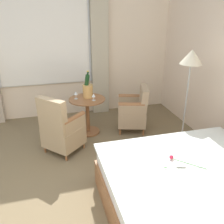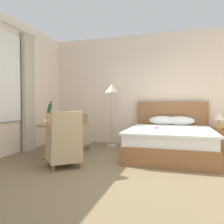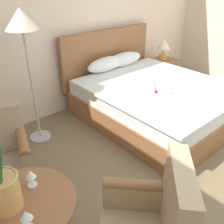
{
  "view_description": "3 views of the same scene",
  "coord_description": "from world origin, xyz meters",
  "px_view_note": "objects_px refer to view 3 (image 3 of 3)",
  "views": [
    {
      "loc": [
        2.49,
        -0.01,
        2.27
      ],
      "look_at": [
        -0.64,
        0.83,
        0.88
      ],
      "focal_mm": 40.0,
      "sensor_mm": 36.0,
      "label": 1
    },
    {
      "loc": [
        0.68,
        -3.27,
        1.11
      ],
      "look_at": [
        -0.63,
        1.08,
        0.95
      ],
      "focal_mm": 35.0,
      "sensor_mm": 36.0,
      "label": 2
    },
    {
      "loc": [
        -2.08,
        -0.52,
        1.94
      ],
      "look_at": [
        -0.75,
        1.01,
        0.82
      ],
      "focal_mm": 40.0,
      "sensor_mm": 36.0,
      "label": 3
    }
  ],
  "objects_px": {
    "wine_glass_near_edge": "(30,175)",
    "armchair_by_window": "(0,161)",
    "bed": "(151,99)",
    "champagne_bucket": "(3,188)",
    "wine_glass_near_bucket": "(26,216)",
    "nightstand": "(161,74)",
    "bedside_lamp": "(164,46)",
    "floor_lamp_brass": "(23,32)"
  },
  "relations": [
    {
      "from": "bed",
      "to": "bedside_lamp",
      "type": "xyz_separation_m",
      "value": [
        1.07,
        0.67,
        0.47
      ]
    },
    {
      "from": "wine_glass_near_bucket",
      "to": "nightstand",
      "type": "bearing_deg",
      "value": 27.77
    },
    {
      "from": "nightstand",
      "to": "armchair_by_window",
      "type": "xyz_separation_m",
      "value": [
        -3.27,
        -0.73,
        0.13
      ]
    },
    {
      "from": "wine_glass_near_edge",
      "to": "armchair_by_window",
      "type": "xyz_separation_m",
      "value": [
        -0.0,
        0.78,
        -0.38
      ]
    },
    {
      "from": "bedside_lamp",
      "to": "nightstand",
      "type": "bearing_deg",
      "value": 0.0
    },
    {
      "from": "bed",
      "to": "champagne_bucket",
      "type": "height_order",
      "value": "champagne_bucket"
    },
    {
      "from": "wine_glass_near_bucket",
      "to": "wine_glass_near_edge",
      "type": "relative_size",
      "value": 1.1
    },
    {
      "from": "bedside_lamp",
      "to": "armchair_by_window",
      "type": "bearing_deg",
      "value": -167.45
    },
    {
      "from": "nightstand",
      "to": "wine_glass_near_edge",
      "type": "relative_size",
      "value": 4.32
    },
    {
      "from": "champagne_bucket",
      "to": "wine_glass_near_bucket",
      "type": "xyz_separation_m",
      "value": [
        0.03,
        -0.23,
        -0.06
      ]
    },
    {
      "from": "bedside_lamp",
      "to": "floor_lamp_brass",
      "type": "relative_size",
      "value": 0.23
    },
    {
      "from": "wine_glass_near_edge",
      "to": "nightstand",
      "type": "bearing_deg",
      "value": 24.79
    },
    {
      "from": "wine_glass_near_edge",
      "to": "armchair_by_window",
      "type": "height_order",
      "value": "armchair_by_window"
    },
    {
      "from": "floor_lamp_brass",
      "to": "wine_glass_near_edge",
      "type": "height_order",
      "value": "floor_lamp_brass"
    },
    {
      "from": "wine_glass_near_edge",
      "to": "bed",
      "type": "bearing_deg",
      "value": 20.83
    },
    {
      "from": "champagne_bucket",
      "to": "wine_glass_near_edge",
      "type": "relative_size",
      "value": 4.04
    },
    {
      "from": "wine_glass_near_bucket",
      "to": "wine_glass_near_edge",
      "type": "distance_m",
      "value": 0.34
    },
    {
      "from": "nightstand",
      "to": "armchair_by_window",
      "type": "distance_m",
      "value": 3.36
    },
    {
      "from": "champagne_bucket",
      "to": "wine_glass_near_edge",
      "type": "distance_m",
      "value": 0.22
    },
    {
      "from": "nightstand",
      "to": "wine_glass_near_edge",
      "type": "bearing_deg",
      "value": -155.21
    },
    {
      "from": "champagne_bucket",
      "to": "nightstand",
      "type": "bearing_deg",
      "value": 24.53
    },
    {
      "from": "floor_lamp_brass",
      "to": "bed",
      "type": "bearing_deg",
      "value": -22.11
    },
    {
      "from": "bed",
      "to": "nightstand",
      "type": "height_order",
      "value": "bed"
    },
    {
      "from": "nightstand",
      "to": "floor_lamp_brass",
      "type": "height_order",
      "value": "floor_lamp_brass"
    },
    {
      "from": "wine_glass_near_bucket",
      "to": "armchair_by_window",
      "type": "height_order",
      "value": "armchair_by_window"
    },
    {
      "from": "nightstand",
      "to": "champagne_bucket",
      "type": "relative_size",
      "value": 1.07
    },
    {
      "from": "floor_lamp_brass",
      "to": "wine_glass_near_edge",
      "type": "xyz_separation_m",
      "value": [
        -0.69,
        -1.45,
        -0.62
      ]
    },
    {
      "from": "champagne_bucket",
      "to": "armchair_by_window",
      "type": "relative_size",
      "value": 0.58
    },
    {
      "from": "bed",
      "to": "wine_glass_near_bucket",
      "type": "bearing_deg",
      "value": -154.36
    },
    {
      "from": "bedside_lamp",
      "to": "wine_glass_near_edge",
      "type": "relative_size",
      "value": 2.95
    },
    {
      "from": "wine_glass_near_edge",
      "to": "champagne_bucket",
      "type": "bearing_deg",
      "value": -160.0
    },
    {
      "from": "armchair_by_window",
      "to": "wine_glass_near_edge",
      "type": "bearing_deg",
      "value": -89.82
    },
    {
      "from": "bed",
      "to": "armchair_by_window",
      "type": "bearing_deg",
      "value": -178.56
    },
    {
      "from": "wine_glass_near_bucket",
      "to": "bedside_lamp",
      "type": "bearing_deg",
      "value": 27.77
    },
    {
      "from": "nightstand",
      "to": "wine_glass_near_bucket",
      "type": "bearing_deg",
      "value": -152.23
    },
    {
      "from": "armchair_by_window",
      "to": "champagne_bucket",
      "type": "bearing_deg",
      "value": -102.66
    },
    {
      "from": "bed",
      "to": "wine_glass_near_bucket",
      "type": "distance_m",
      "value": 2.66
    },
    {
      "from": "bedside_lamp",
      "to": "floor_lamp_brass",
      "type": "distance_m",
      "value": 2.65
    },
    {
      "from": "nightstand",
      "to": "wine_glass_near_bucket",
      "type": "xyz_separation_m",
      "value": [
        -3.43,
        -1.81,
        0.52
      ]
    },
    {
      "from": "bed",
      "to": "armchair_by_window",
      "type": "height_order",
      "value": "bed"
    },
    {
      "from": "wine_glass_near_bucket",
      "to": "floor_lamp_brass",
      "type": "bearing_deg",
      "value": 63.87
    },
    {
      "from": "bed",
      "to": "floor_lamp_brass",
      "type": "distance_m",
      "value": 1.94
    }
  ]
}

